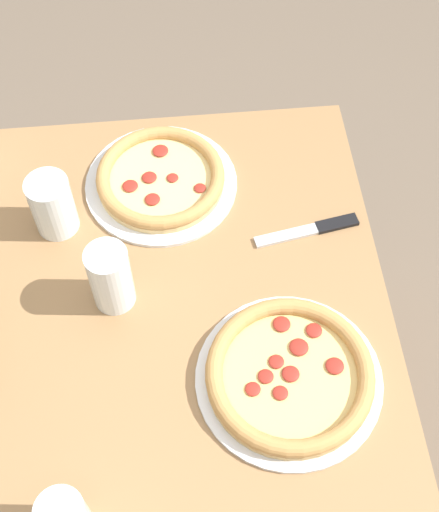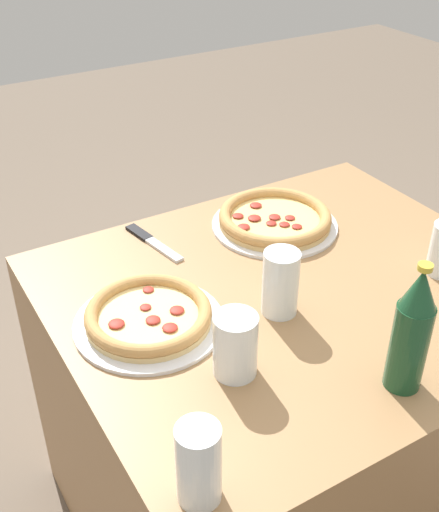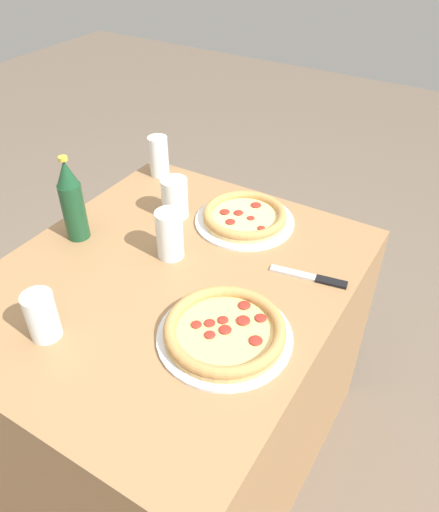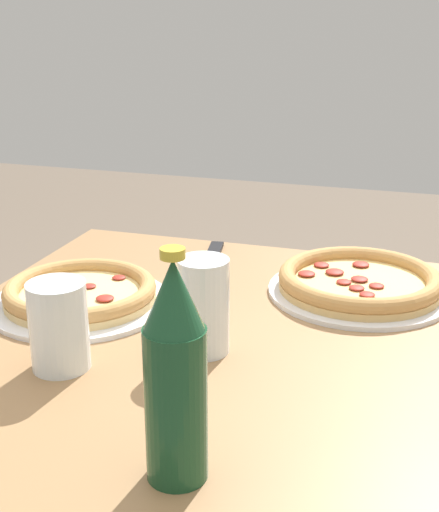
{
  "view_description": "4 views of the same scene",
  "coord_description": "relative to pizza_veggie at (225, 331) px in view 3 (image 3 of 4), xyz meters",
  "views": [
    {
      "loc": [
        0.55,
        0.08,
        1.84
      ],
      "look_at": [
        -0.1,
        0.14,
        0.83
      ],
      "focal_mm": 50.0,
      "sensor_mm": 36.0,
      "label": 1
    },
    {
      "loc": [
        -0.7,
        -0.86,
        1.54
      ],
      "look_at": [
        -0.11,
        0.14,
        0.78
      ],
      "focal_mm": 45.0,
      "sensor_mm": 36.0,
      "label": 2
    },
    {
      "loc": [
        0.77,
        0.62,
        1.58
      ],
      "look_at": [
        -0.08,
        0.11,
        0.81
      ],
      "focal_mm": 35.0,
      "sensor_mm": 36.0,
      "label": 3
    },
    {
      "loc": [
        0.22,
        -0.9,
        1.21
      ],
      "look_at": [
        -0.11,
        0.12,
        0.83
      ],
      "focal_mm": 50.0,
      "sensor_mm": 36.0,
      "label": 4
    }
  ],
  "objects": [
    {
      "name": "ground_plane",
      "position": [
        -0.1,
        -0.23,
        -0.77
      ],
      "size": [
        8.0,
        8.0,
        0.0
      ],
      "primitive_type": "plane",
      "color": "#6B5B4C"
    },
    {
      "name": "table",
      "position": [
        -0.1,
        -0.23,
        -0.39
      ],
      "size": [
        1.0,
        0.86,
        0.75
      ],
      "color": "#997047",
      "rests_on": "ground_plane"
    },
    {
      "name": "pizza_veggie",
      "position": [
        0.0,
        0.0,
        0.0
      ],
      "size": [
        0.31,
        0.31,
        0.04
      ],
      "color": "silver",
      "rests_on": "table"
    },
    {
      "name": "pizza_pepperoni",
      "position": [
        -0.43,
        -0.19,
        -0.0
      ],
      "size": [
        0.29,
        0.29,
        0.04
      ],
      "color": "silver",
      "rests_on": "table"
    },
    {
      "name": "glass_lemonade",
      "position": [
        -0.35,
        -0.38,
        0.03
      ],
      "size": [
        0.08,
        0.08,
        0.12
      ],
      "color": "white",
      "rests_on": "table"
    },
    {
      "name": "glass_cola",
      "position": [
        -0.53,
        -0.57,
        0.04
      ],
      "size": [
        0.07,
        0.07,
        0.14
      ],
      "color": "white",
      "rests_on": "table"
    },
    {
      "name": "glass_iced_tea",
      "position": [
        -0.18,
        -0.28,
        0.05
      ],
      "size": [
        0.07,
        0.07,
        0.14
      ],
      "color": "white",
      "rests_on": "table"
    },
    {
      "name": "glass_orange_juice",
      "position": [
        0.2,
        -0.35,
        0.03
      ],
      "size": [
        0.07,
        0.07,
        0.12
      ],
      "color": "white",
      "rests_on": "table"
    },
    {
      "name": "beer_bottle",
      "position": [
        -0.12,
        -0.56,
        0.1
      ],
      "size": [
        0.06,
        0.06,
        0.25
      ],
      "color": "#194728",
      "rests_on": "table"
    },
    {
      "name": "knife",
      "position": [
        -0.29,
        0.09,
        -0.02
      ],
      "size": [
        0.06,
        0.2,
        0.01
      ],
      "color": "black",
      "rests_on": "table"
    }
  ]
}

